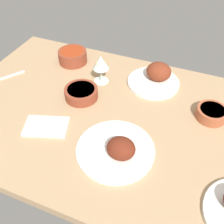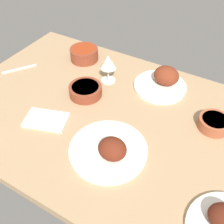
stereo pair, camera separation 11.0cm
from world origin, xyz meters
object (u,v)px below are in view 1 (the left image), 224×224
folded_napkin (46,126)px  fork_loose (7,77)px  bowl_sauce (73,56)px  bowl_cream (212,113)px  wine_glass (101,64)px  bowl_soup (81,93)px  plate_center_main (117,149)px  plate_near_viewer (156,77)px

folded_napkin → fork_loose: 41.77cm
bowl_sauce → bowl_cream: size_ratio=1.19×
bowl_cream → wine_glass: 52.58cm
bowl_soup → plate_center_main: bearing=-41.5°
bowl_sauce → wine_glass: size_ratio=1.04×
bowl_cream → bowl_soup: bearing=-171.1°
plate_center_main → bowl_soup: bearing=138.5°
bowl_sauce → fork_loose: bearing=-133.6°
bowl_cream → wine_glass: wine_glass is taller
wine_glass → bowl_sauce: bearing=154.4°
folded_napkin → fork_loose: size_ratio=0.99×
plate_near_viewer → fork_loose: (-68.18, -23.51, -2.91)cm
bowl_cream → wine_glass: (-51.76, 5.50, 7.40)cm
plate_near_viewer → bowl_soup: plate_near_viewer is taller
plate_center_main → folded_napkin: 30.99cm
plate_center_main → wine_glass: bearing=121.4°
wine_glass → fork_loose: wine_glass is taller
plate_near_viewer → folded_napkin: (-32.37, -45.01, -2.71)cm
plate_center_main → fork_loose: bearing=161.1°
bowl_soup → bowl_cream: bearing=8.9°
plate_near_viewer → plate_center_main: bearing=-91.8°
bowl_soup → wine_glass: wine_glass is taller
folded_napkin → plate_center_main: bearing=-2.5°
bowl_sauce → folded_napkin: (12.53, -45.97, -2.88)cm
plate_near_viewer → bowl_cream: plate_near_viewer is taller
bowl_soup → folded_napkin: bearing=-101.7°
folded_napkin → wine_glass: bearing=77.5°
bowl_cream → fork_loose: 96.06cm
bowl_sauce → wine_glass: (20.56, -9.84, 6.44)cm
folded_napkin → fork_loose: bearing=149.0°
plate_center_main → fork_loose: plate_center_main is taller
plate_center_main → bowl_sauce: plate_center_main is taller
plate_near_viewer → folded_napkin: size_ratio=1.43×
plate_center_main → wine_glass: 44.56cm
plate_center_main → bowl_soup: plate_center_main is taller
plate_center_main → plate_near_viewer: bearing=88.2°
wine_glass → plate_near_viewer: bearing=20.1°
plate_center_main → bowl_sauce: bearing=132.6°
wine_glass → fork_loose: bearing=-161.6°
plate_near_viewer → bowl_soup: size_ratio=1.65×
plate_near_viewer → bowl_cream: bearing=-27.7°
plate_center_main → bowl_cream: 43.09cm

